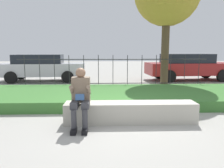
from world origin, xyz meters
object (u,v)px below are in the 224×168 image
person_seated_reader (81,95)px  car_parked_left (42,67)px  car_parked_right (189,66)px  stone_bench (130,113)px

person_seated_reader → car_parked_left: 7.84m
car_parked_right → stone_bench: bearing=-123.6°
car_parked_right → person_seated_reader: bearing=-128.7°
car_parked_left → person_seated_reader: bearing=-72.5°
person_seated_reader → car_parked_right: size_ratio=0.26×
person_seated_reader → car_parked_right: bearing=55.0°
stone_bench → person_seated_reader: bearing=-165.4°
stone_bench → car_parked_left: (-3.93, 7.03, 0.55)m
car_parked_right → car_parked_left: size_ratio=1.04×
stone_bench → car_parked_left: bearing=119.2°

